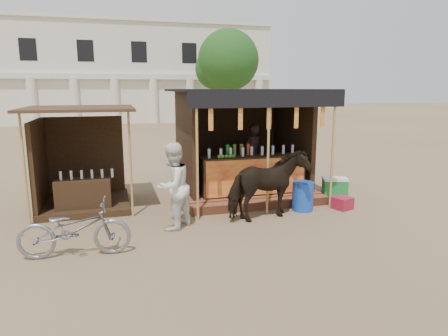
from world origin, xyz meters
TOP-DOWN VIEW (x-y plane):
  - ground at (0.00, 0.00)m, footprint 120.00×120.00m
  - main_stall at (1.02, 3.36)m, footprint 3.60×3.61m
  - secondary_stall at (-3.17, 3.24)m, footprint 2.40×2.40m
  - cow at (0.86, 1.16)m, footprint 1.92×1.21m
  - motorbike at (-2.99, 0.22)m, footprint 1.88×0.77m
  - bystander at (-1.19, 1.16)m, footprint 1.07×1.07m
  - blue_barrel at (1.89, 1.56)m, footprint 0.64×0.64m
  - red_crate at (2.84, 1.42)m, footprint 0.49×0.51m
  - cooler at (3.35, 2.60)m, footprint 0.75×0.62m
  - background_building at (-2.00, 29.94)m, footprint 26.00×7.45m
  - tree at (5.81, 22.14)m, footprint 4.50×4.40m

SIDE VIEW (x-z plane):
  - ground at x=0.00m, z-range 0.00..0.00m
  - red_crate at x=2.84m, z-range 0.00..0.28m
  - cooler at x=3.35m, z-range 0.00..0.46m
  - blue_barrel at x=1.89m, z-range 0.00..0.68m
  - motorbike at x=-2.99m, z-range 0.00..0.97m
  - cow at x=0.86m, z-range 0.00..1.50m
  - secondary_stall at x=-3.17m, z-range -0.34..2.04m
  - bystander at x=-1.19m, z-range 0.00..1.75m
  - main_stall at x=1.02m, z-range -0.37..2.41m
  - background_building at x=-2.00m, z-range -0.11..8.07m
  - tree at x=5.81m, z-range 1.13..8.13m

